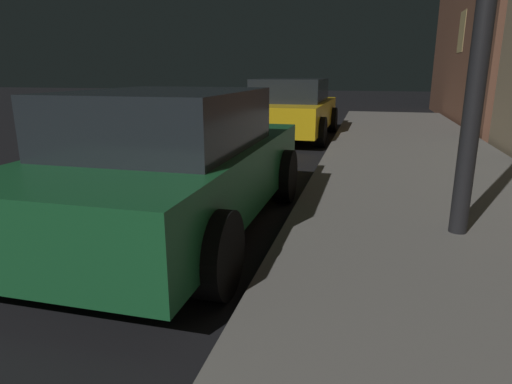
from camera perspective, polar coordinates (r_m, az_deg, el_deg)
The scene contains 2 objects.
car_green at distance 4.54m, azimuth -10.73°, elevation 3.68°, with size 2.04×4.12×1.43m.
car_yellow_cab at distance 11.14m, azimuth 4.48°, elevation 10.67°, with size 2.11×4.23×1.43m.
Camera 1 is at (4.74, 0.74, 1.60)m, focal length 30.97 mm.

